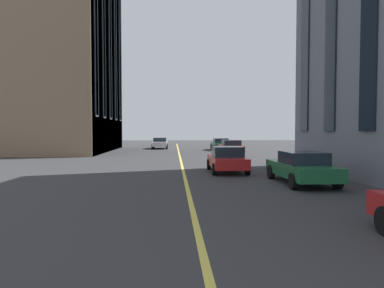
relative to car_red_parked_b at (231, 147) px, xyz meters
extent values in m
cube|color=#D8C64C|center=(-13.88, 4.90, -0.70)|extent=(80.00, 0.16, 0.01)
cube|color=#B21E1E|center=(0.05, 0.00, -0.11)|extent=(4.40, 1.80, 0.55)
cube|color=#19232D|center=(-0.17, 0.00, 0.42)|extent=(1.85, 1.58, 0.50)
cylinder|color=black|center=(1.50, 0.86, -0.38)|extent=(0.64, 0.22, 0.64)
cylinder|color=black|center=(1.50, -0.86, -0.38)|extent=(0.64, 0.22, 0.64)
cylinder|color=black|center=(-1.40, 0.86, -0.38)|extent=(0.64, 0.22, 0.64)
cylinder|color=black|center=(-1.40, -0.86, -0.38)|extent=(0.64, 0.22, 0.64)
cube|color=#1E6038|center=(-17.36, 0.00, -0.11)|extent=(4.40, 1.80, 0.55)
cube|color=#19232D|center=(-17.58, 0.00, 0.42)|extent=(1.85, 1.58, 0.50)
cylinder|color=black|center=(-15.90, 0.86, -0.38)|extent=(0.64, 0.22, 0.64)
cylinder|color=black|center=(-15.90, -0.86, -0.38)|extent=(0.64, 0.22, 0.64)
cylinder|color=black|center=(-18.81, 0.86, -0.38)|extent=(0.64, 0.22, 0.64)
cylinder|color=black|center=(-18.81, -0.86, -0.38)|extent=(0.64, 0.22, 0.64)
cube|color=#1E6038|center=(7.13, 0.00, -0.11)|extent=(4.40, 1.80, 0.55)
cube|color=#19232D|center=(6.91, 0.00, 0.42)|extent=(1.85, 1.58, 0.50)
cylinder|color=black|center=(8.58, 0.86, -0.38)|extent=(0.64, 0.22, 0.64)
cylinder|color=black|center=(8.58, -0.86, -0.38)|extent=(0.64, 0.22, 0.64)
cylinder|color=black|center=(5.68, 0.86, -0.38)|extent=(0.64, 0.22, 0.64)
cylinder|color=black|center=(5.68, -0.86, -0.38)|extent=(0.64, 0.22, 0.64)
cube|color=#B21E1E|center=(-13.29, 2.54, -0.13)|extent=(3.90, 1.75, 0.55)
cube|color=#19232D|center=(-13.49, 2.54, 0.42)|extent=(1.64, 1.54, 0.55)
cylinder|color=black|center=(-12.01, 3.38, -0.40)|extent=(0.60, 0.21, 0.60)
cylinder|color=black|center=(-12.01, 1.70, -0.40)|extent=(0.60, 0.21, 0.60)
cylinder|color=black|center=(-14.58, 3.38, -0.40)|extent=(0.60, 0.21, 0.60)
cylinder|color=black|center=(-14.58, 1.70, -0.40)|extent=(0.60, 0.21, 0.60)
cube|color=silver|center=(10.59, 7.16, -0.11)|extent=(4.40, 1.80, 0.55)
cube|color=#19232D|center=(10.81, 7.16, 0.42)|extent=(1.85, 1.58, 0.50)
cylinder|color=black|center=(9.13, 6.30, -0.38)|extent=(0.64, 0.22, 0.64)
cylinder|color=black|center=(9.13, 8.03, -0.38)|extent=(0.64, 0.22, 0.64)
cylinder|color=black|center=(12.04, 6.30, -0.38)|extent=(0.64, 0.22, 0.64)
cylinder|color=black|center=(12.04, 8.03, -0.38)|extent=(0.64, 0.22, 0.64)
cube|color=#846B51|center=(5.86, 16.86, 11.84)|extent=(16.67, 8.92, 25.09)
cube|color=#19232D|center=(-0.80, 12.35, 12.34)|extent=(1.10, 0.10, 19.07)
cube|color=#19232D|center=(2.53, 12.35, 12.34)|extent=(1.10, 0.10, 19.07)
cube|color=#19232D|center=(5.86, 12.35, 12.34)|extent=(1.10, 0.10, 19.07)
cube|color=#19232D|center=(9.20, 12.35, 12.34)|extent=(1.10, 0.10, 19.07)
cube|color=#19232D|center=(12.53, 12.35, 12.34)|extent=(1.10, 0.10, 19.07)
cube|color=#19232D|center=(-14.57, -2.55, 7.62)|extent=(1.10, 0.10, 12.17)
cube|color=#19232D|center=(-11.27, -2.55, 7.62)|extent=(1.10, 0.10, 12.17)
cube|color=slate|center=(5.96, 17.61, 12.38)|extent=(16.68, 10.42, 26.16)
cube|color=#19232D|center=(-0.71, 12.35, 12.90)|extent=(1.10, 0.10, 19.88)
cube|color=#19232D|center=(2.62, 12.35, 12.90)|extent=(1.10, 0.10, 19.88)
cube|color=#19232D|center=(5.96, 12.35, 12.90)|extent=(1.10, 0.10, 19.88)
cube|color=#19232D|center=(9.30, 12.35, 12.90)|extent=(1.10, 0.10, 19.88)
cube|color=#19232D|center=(12.63, 12.35, 12.90)|extent=(1.10, 0.10, 19.88)
camera|label=1|loc=(-31.18, 5.43, 1.56)|focal=31.06mm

